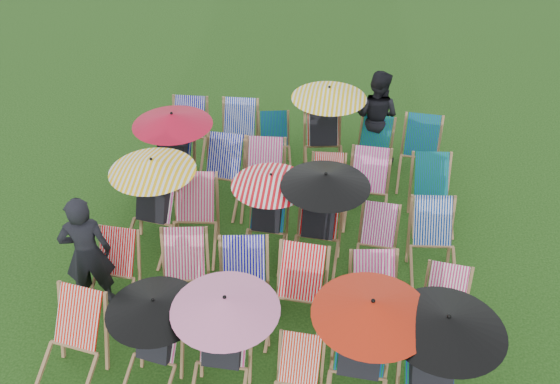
# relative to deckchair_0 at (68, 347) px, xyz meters

# --- Properties ---
(ground) EXTENTS (100.00, 100.00, 0.00)m
(ground) POSITION_rel_deckchair_0_xyz_m (2.10, 2.26, -0.50)
(ground) COLOR black
(ground) RESTS_ON ground
(deckchair_0) EXTENTS (0.80, 1.01, 1.01)m
(deckchair_0) POSITION_rel_deckchair_0_xyz_m (0.00, 0.00, 0.00)
(deckchair_0) COLOR #926A44
(deckchair_0) RESTS_ON ground
(deckchair_1) EXTENTS (1.04, 1.10, 1.23)m
(deckchair_1) POSITION_rel_deckchair_0_xyz_m (0.96, 0.08, 0.15)
(deckchair_1) COLOR #926A44
(deckchair_1) RESTS_ON ground
(deckchair_2) EXTENTS (1.15, 1.19, 1.36)m
(deckchair_2) POSITION_rel_deckchair_0_xyz_m (1.73, 0.08, 0.22)
(deckchair_2) COLOR #926A44
(deckchair_2) RESTS_ON ground
(deckchair_4) EXTENTS (1.23, 1.28, 1.46)m
(deckchair_4) POSITION_rel_deckchair_0_xyz_m (3.22, 0.15, 0.27)
(deckchair_4) COLOR #926A44
(deckchair_4) RESTS_ON ground
(deckchair_5) EXTENTS (1.19, 1.29, 1.42)m
(deckchair_5) POSITION_rel_deckchair_0_xyz_m (3.98, 0.08, 0.25)
(deckchair_5) COLOR #926A44
(deckchair_5) RESTS_ON ground
(deckchair_6) EXTENTS (0.63, 0.85, 0.89)m
(deckchair_6) POSITION_rel_deckchair_0_xyz_m (0.03, 1.23, -0.06)
(deckchair_6) COLOR #926A44
(deckchair_6) RESTS_ON ground
(deckchair_7) EXTENTS (0.78, 0.98, 0.97)m
(deckchair_7) POSITION_rel_deckchair_0_xyz_m (0.97, 1.24, -0.02)
(deckchair_7) COLOR #926A44
(deckchair_7) RESTS_ON ground
(deckchair_8) EXTENTS (0.80, 1.01, 1.00)m
(deckchair_8) POSITION_rel_deckchair_0_xyz_m (1.76, 1.15, -0.00)
(deckchair_8) COLOR #926A44
(deckchair_8) RESTS_ON ground
(deckchair_9) EXTENTS (0.73, 0.97, 1.01)m
(deckchair_9) POSITION_rel_deckchair_0_xyz_m (2.43, 1.09, 0.00)
(deckchair_9) COLOR #926A44
(deckchair_9) RESTS_ON ground
(deckchair_10) EXTENTS (0.77, 0.98, 0.96)m
(deckchair_10) POSITION_rel_deckchair_0_xyz_m (3.36, 1.18, -0.02)
(deckchair_10) COLOR #926A44
(deckchair_10) RESTS_ON ground
(deckchair_11) EXTENTS (0.66, 0.85, 0.87)m
(deckchair_11) POSITION_rel_deckchair_0_xyz_m (4.18, 1.20, -0.07)
(deckchair_11) COLOR #926A44
(deckchair_11) RESTS_ON ground
(deckchair_12) EXTENTS (1.18, 1.25, 1.40)m
(deckchair_12) POSITION_rel_deckchair_0_xyz_m (0.21, 2.38, 0.24)
(deckchair_12) COLOR #926A44
(deckchair_12) RESTS_ON ground
(deckchair_13) EXTENTS (0.78, 1.01, 1.02)m
(deckchair_13) POSITION_rel_deckchair_0_xyz_m (0.81, 2.37, 0.01)
(deckchair_13) COLOR #926A44
(deckchair_13) RESTS_ON ground
(deckchair_14) EXTENTS (1.08, 1.12, 1.28)m
(deckchair_14) POSITION_rel_deckchair_0_xyz_m (1.83, 2.44, 0.17)
(deckchair_14) COLOR #926A44
(deckchair_14) RESTS_ON ground
(deckchair_15) EXTENTS (1.19, 1.24, 1.41)m
(deckchair_15) POSITION_rel_deckchair_0_xyz_m (2.56, 2.37, 0.24)
(deckchair_15) COLOR #926A44
(deckchair_15) RESTS_ON ground
(deckchair_16) EXTENTS (0.61, 0.82, 0.85)m
(deckchair_16) POSITION_rel_deckchair_0_xyz_m (3.35, 2.32, -0.08)
(deckchair_16) COLOR #926A44
(deckchair_16) RESTS_ON ground
(deckchair_17) EXTENTS (0.74, 0.96, 0.98)m
(deckchair_17) POSITION_rel_deckchair_0_xyz_m (4.11, 2.36, -0.01)
(deckchair_17) COLOR #926A44
(deckchair_17) RESTS_ON ground
(deckchair_18) EXTENTS (1.21, 1.27, 1.44)m
(deckchair_18) POSITION_rel_deckchair_0_xyz_m (0.15, 3.56, 0.26)
(deckchair_18) COLOR #926A44
(deckchair_18) RESTS_ON ground
(deckchair_19) EXTENTS (0.72, 0.97, 1.01)m
(deckchair_19) POSITION_rel_deckchair_0_xyz_m (0.94, 3.48, 0.00)
(deckchair_19) COLOR #926A44
(deckchair_19) RESTS_ON ground
(deckchair_20) EXTENTS (0.72, 0.97, 1.01)m
(deckchair_20) POSITION_rel_deckchair_0_xyz_m (1.61, 3.47, 0.00)
(deckchair_20) COLOR #926A44
(deckchair_20) RESTS_ON ground
(deckchair_21) EXTENTS (0.61, 0.82, 0.86)m
(deckchair_21) POSITION_rel_deckchair_0_xyz_m (2.59, 3.47, -0.07)
(deckchair_21) COLOR #926A44
(deckchair_21) RESTS_ON ground
(deckchair_22) EXTENTS (0.69, 0.94, 0.99)m
(deckchair_22) POSITION_rel_deckchair_0_xyz_m (3.19, 3.46, -0.01)
(deckchair_22) COLOR #926A44
(deckchair_22) RESTS_ON ground
(deckchair_23) EXTENTS (0.74, 0.95, 0.97)m
(deckchair_23) POSITION_rel_deckchair_0_xyz_m (4.15, 3.50, -0.02)
(deckchair_23) COLOR #926A44
(deckchair_23) RESTS_ON ground
(deckchair_24) EXTENTS (0.70, 0.95, 1.00)m
(deckchair_24) POSITION_rel_deckchair_0_xyz_m (0.09, 4.64, -0.00)
(deckchair_24) COLOR #926A44
(deckchair_24) RESTS_ON ground
(deckchair_25) EXTENTS (0.71, 0.96, 1.01)m
(deckchair_25) POSITION_rel_deckchair_0_xyz_m (0.96, 4.67, 0.00)
(deckchair_25) COLOR #926A44
(deckchair_25) RESTS_ON ground
(deckchair_26) EXTENTS (0.72, 0.89, 0.86)m
(deckchair_26) POSITION_rel_deckchair_0_xyz_m (1.60, 4.63, -0.07)
(deckchair_26) COLOR #926A44
(deckchair_26) RESTS_ON ground
(deckchair_27) EXTENTS (1.22, 1.32, 1.45)m
(deckchair_27) POSITION_rel_deckchair_0_xyz_m (2.43, 4.73, 0.26)
(deckchair_27) COLOR #926A44
(deckchair_27) RESTS_ON ground
(deckchair_28) EXTENTS (0.74, 0.94, 0.93)m
(deckchair_28) POSITION_rel_deckchair_0_xyz_m (3.23, 4.59, -0.04)
(deckchair_28) COLOR #926A44
(deckchair_28) RESTS_ON ground
(deckchair_29) EXTENTS (0.73, 0.97, 1.01)m
(deckchair_29) POSITION_rel_deckchair_0_xyz_m (4.00, 4.55, 0.00)
(deckchair_29) COLOR #926A44
(deckchair_29) RESTS_ON ground
(person_left) EXTENTS (0.71, 0.58, 1.66)m
(person_left) POSITION_rel_deckchair_0_xyz_m (-0.20, 1.17, 0.33)
(person_left) COLOR black
(person_left) RESTS_ON ground
(person_rear) EXTENTS (0.98, 0.89, 1.64)m
(person_rear) POSITION_rel_deckchair_0_xyz_m (3.24, 5.14, 0.32)
(person_rear) COLOR black
(person_rear) RESTS_ON ground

